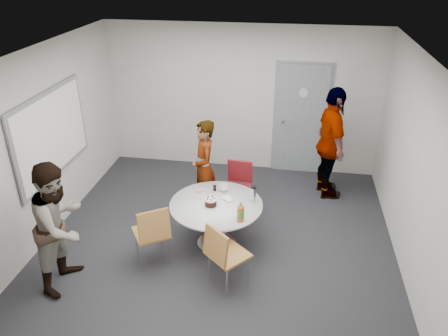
% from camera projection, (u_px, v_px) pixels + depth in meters
% --- Properties ---
extents(floor, '(5.00, 5.00, 0.00)m').
position_uv_depth(floor, '(219.00, 241.00, 6.40)').
color(floor, '#252529').
rests_on(floor, ground).
extents(ceiling, '(5.00, 5.00, 0.00)m').
position_uv_depth(ceiling, '(218.00, 56.00, 5.16)').
color(ceiling, silver).
rests_on(ceiling, wall_back).
extents(wall_back, '(5.00, 0.00, 5.00)m').
position_uv_depth(wall_back, '(242.00, 99.00, 7.98)').
color(wall_back, '#B5B3AC').
rests_on(wall_back, floor).
extents(wall_left, '(0.00, 5.00, 5.00)m').
position_uv_depth(wall_left, '(44.00, 146.00, 6.14)').
color(wall_left, '#B5B3AC').
rests_on(wall_left, floor).
extents(wall_right, '(0.00, 5.00, 5.00)m').
position_uv_depth(wall_right, '(416.00, 172.00, 5.42)').
color(wall_right, '#B5B3AC').
rests_on(wall_right, floor).
extents(wall_front, '(5.00, 0.00, 5.00)m').
position_uv_depth(wall_front, '(166.00, 289.00, 3.58)').
color(wall_front, '#B5B3AC').
rests_on(wall_front, floor).
extents(door, '(1.02, 0.17, 2.12)m').
position_uv_depth(door, '(301.00, 120.00, 7.95)').
color(door, slate).
rests_on(door, wall_back).
extents(whiteboard, '(0.04, 1.90, 1.25)m').
position_uv_depth(whiteboard, '(52.00, 134.00, 6.26)').
color(whiteboard, gray).
rests_on(whiteboard, wall_left).
extents(table, '(1.29, 1.29, 0.95)m').
position_uv_depth(table, '(218.00, 209.00, 6.08)').
color(table, silver).
rests_on(table, floor).
extents(chair_near_left, '(0.61, 0.62, 0.91)m').
position_uv_depth(chair_near_left, '(152.00, 231.00, 5.68)').
color(chair_near_left, brown).
rests_on(chair_near_left, floor).
extents(chair_near_right, '(0.62, 0.63, 0.90)m').
position_uv_depth(chair_near_right, '(223.00, 252.00, 5.29)').
color(chair_near_right, brown).
rests_on(chair_near_right, floor).
extents(chair_far, '(0.45, 0.48, 0.87)m').
position_uv_depth(chair_far, '(238.00, 182.00, 6.88)').
color(chair_far, maroon).
rests_on(chair_far, floor).
extents(person_main, '(0.56, 0.67, 1.56)m').
position_uv_depth(person_main, '(204.00, 168.00, 6.77)').
color(person_main, '#A5C6EA').
rests_on(person_main, floor).
extents(person_left, '(0.70, 0.86, 1.68)m').
position_uv_depth(person_left, '(60.00, 225.00, 5.29)').
color(person_left, white).
rests_on(person_left, floor).
extents(person_right, '(0.69, 1.19, 1.91)m').
position_uv_depth(person_right, '(331.00, 144.00, 7.17)').
color(person_right, black).
rests_on(person_right, floor).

